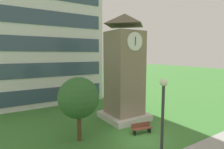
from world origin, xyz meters
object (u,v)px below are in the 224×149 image
Objects in this scene: park_bench at (142,128)px; tree_streetside at (79,98)px; street_lamp at (162,123)px; clock_tower at (124,73)px.

tree_streetside is (-5.03, 1.62, 2.96)m from park_bench.
street_lamp reaches higher than tree_streetside.
street_lamp is 7.34m from tree_streetside.
street_lamp is at bearing -116.00° from clock_tower.
tree_streetside is (-5.88, -2.12, -1.42)m from clock_tower.
park_bench is 6.05m from tree_streetside.
clock_tower is 10.48m from street_lamp.
clock_tower is 5.80× the size of park_bench.
street_lamp is (-3.70, -5.61, 3.07)m from park_bench.
clock_tower is at bearing 77.13° from park_bench.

